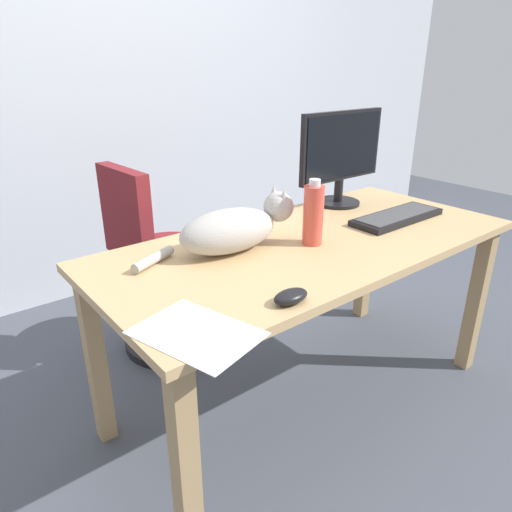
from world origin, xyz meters
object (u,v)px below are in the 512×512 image
at_px(cat, 234,228).
at_px(computer_mouse, 291,296).
at_px(keyboard, 397,217).
at_px(water_bottle, 313,214).
at_px(office_chair, 160,274).
at_px(monitor, 341,155).

relative_size(cat, computer_mouse, 5.57).
xyz_separation_m(cat, computer_mouse, (-0.11, -0.41, -0.06)).
height_order(keyboard, computer_mouse, computer_mouse).
bearing_deg(cat, keyboard, -12.00).
height_order(computer_mouse, water_bottle, water_bottle).
distance_m(office_chair, computer_mouse, 1.08).
xyz_separation_m(office_chair, monitor, (0.70, -0.45, 0.55)).
bearing_deg(monitor, office_chair, 147.20).
xyz_separation_m(monitor, computer_mouse, (-0.82, -0.56, -0.21)).
bearing_deg(monitor, water_bottle, -147.90).
xyz_separation_m(office_chair, water_bottle, (0.25, -0.74, 0.43)).
relative_size(cat, water_bottle, 2.59).
distance_m(cat, computer_mouse, 0.42).
bearing_deg(computer_mouse, office_chair, 83.78).
distance_m(cat, water_bottle, 0.29).
relative_size(computer_mouse, water_bottle, 0.47).
xyz_separation_m(monitor, keyboard, (0.02, -0.31, -0.21)).
xyz_separation_m(computer_mouse, water_bottle, (0.36, 0.28, 0.09)).
bearing_deg(monitor, keyboard, -87.19).
bearing_deg(computer_mouse, keyboard, 16.88).
height_order(cat, computer_mouse, cat).
relative_size(keyboard, computer_mouse, 4.00).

